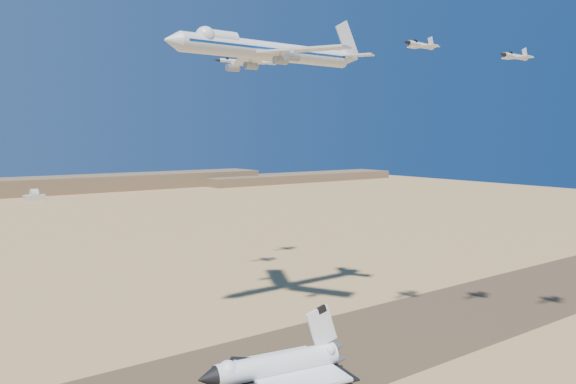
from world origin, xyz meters
TOP-DOWN VIEW (x-y plane):
  - ground at (0.00, 0.00)m, footprint 1200.00×1200.00m
  - runway at (0.00, 0.00)m, footprint 600.00×50.00m
  - ridgeline at (65.32, 527.31)m, footprint 960.00×90.00m
  - shuttle at (-6.50, -9.58)m, footprint 40.07×28.76m
  - carrier_747 at (16.56, 29.66)m, footprint 75.09×58.32m
  - crew_a at (2.15, -15.84)m, footprint 0.42×0.63m
  - chase_jet_a at (44.83, -9.91)m, footprint 15.86×8.82m
  - chase_jet_b at (67.80, -25.98)m, footprint 15.39×8.26m
  - chase_jet_d at (33.22, 76.50)m, footprint 15.88×8.81m
  - chase_jet_e at (57.79, 91.68)m, footprint 16.33×8.72m

SIDE VIEW (x-z plane):
  - ground at x=0.00m, z-range 0.00..0.00m
  - runway at x=0.00m, z-range 0.00..0.06m
  - crew_a at x=2.15m, z-range 0.06..1.78m
  - shuttle at x=-6.50m, z-range -4.56..15.15m
  - ridgeline at x=65.32m, z-range -1.37..16.63m
  - chase_jet_b at x=67.80m, z-range 85.00..88.84m
  - chase_jet_a at x=44.83m, z-range 88.11..92.07m
  - carrier_747 at x=16.56m, z-range 81.35..100.09m
  - chase_jet_d at x=33.22m, z-range 91.77..95.74m
  - chase_jet_e at x=57.79m, z-range 94.69..98.75m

